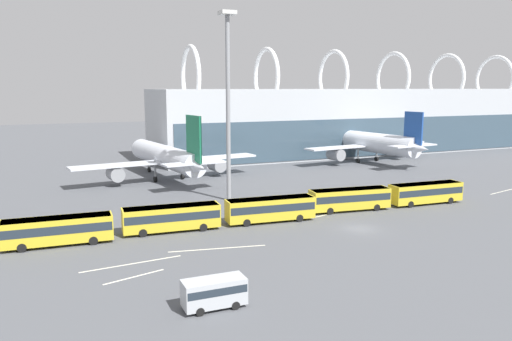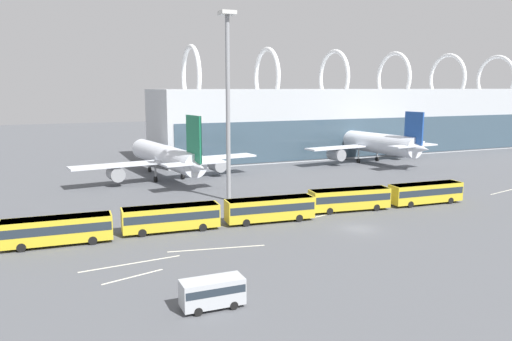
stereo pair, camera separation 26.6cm
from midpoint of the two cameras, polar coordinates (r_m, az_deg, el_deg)
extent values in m
plane|color=#515459|center=(65.68, 11.80, -6.55)|extent=(440.00, 440.00, 0.00)
cube|color=#B2B7BC|center=(151.36, 15.29, 5.65)|extent=(138.09, 24.44, 17.55)
cube|color=#384C5B|center=(142.20, 18.31, 3.89)|extent=(135.33, 0.20, 9.66)
torus|color=white|center=(123.15, -7.38, 10.66)|extent=(1.10, 14.98, 14.98)
torus|color=white|center=(130.07, 1.29, 10.66)|extent=(1.10, 14.98, 14.98)
torus|color=white|center=(139.56, 8.93, 10.47)|extent=(1.10, 14.98, 14.98)
torus|color=white|center=(151.12, 15.49, 10.16)|extent=(1.10, 14.98, 14.98)
torus|color=white|center=(164.31, 21.04, 9.79)|extent=(1.10, 14.98, 14.98)
torus|color=white|center=(178.79, 25.73, 9.41)|extent=(1.10, 14.98, 14.98)
cylinder|color=silver|center=(99.60, -10.23, 1.62)|extent=(8.18, 29.60, 4.29)
sphere|color=silver|center=(113.32, -12.86, 2.46)|extent=(4.21, 4.21, 4.21)
cone|color=silver|center=(86.18, -6.78, 0.50)|extent=(4.90, 6.92, 4.08)
cube|color=silver|center=(98.05, -9.85, 1.06)|extent=(37.34, 9.05, 0.35)
cylinder|color=gray|center=(95.13, -15.67, -0.37)|extent=(3.14, 3.97, 2.68)
cylinder|color=gray|center=(102.42, -4.39, 0.63)|extent=(3.14, 3.97, 2.68)
cube|color=#19724C|center=(86.24, -7.03, 3.62)|extent=(1.15, 5.60, 8.00)
cube|color=silver|center=(86.76, -6.98, 0.85)|extent=(11.49, 4.67, 0.28)
cylinder|color=gray|center=(109.07, -12.03, 1.04)|extent=(0.36, 0.36, 3.61)
cylinder|color=black|center=(109.34, -11.99, 0.11)|extent=(0.59, 1.15, 1.10)
cylinder|color=gray|center=(97.33, -11.36, 0.07)|extent=(0.36, 0.36, 3.61)
cylinder|color=black|center=(97.63, -11.32, -0.97)|extent=(0.59, 1.15, 1.10)
cylinder|color=gray|center=(99.29, -8.32, 0.34)|extent=(0.36, 0.36, 3.61)
cylinder|color=black|center=(99.59, -8.30, -0.68)|extent=(0.59, 1.15, 1.10)
cylinder|color=silver|center=(125.44, 12.16, 3.30)|extent=(8.90, 33.79, 4.67)
sphere|color=silver|center=(138.14, 7.46, 3.98)|extent=(4.58, 4.58, 4.58)
cone|color=silver|center=(113.78, 17.86, 2.45)|extent=(5.34, 7.85, 4.44)
cube|color=silver|center=(124.04, 12.78, 2.84)|extent=(35.62, 8.25, 0.35)
cylinder|color=gray|center=(117.70, 9.22, 1.81)|extent=(3.23, 4.25, 2.75)
cylinder|color=gray|center=(131.19, 15.92, 2.34)|extent=(3.23, 4.25, 2.75)
cube|color=#1E4799|center=(113.92, 17.66, 4.63)|extent=(1.03, 5.00, 7.12)
cube|color=silver|center=(114.27, 17.56, 2.73)|extent=(12.46, 4.72, 0.28)
cylinder|color=gray|center=(134.12, 8.88, 2.74)|extent=(0.36, 0.36, 3.93)
cylinder|color=black|center=(134.36, 8.86, 1.91)|extent=(0.59, 1.15, 1.10)
cylinder|color=gray|center=(122.18, 11.71, 2.01)|extent=(0.36, 0.36, 3.93)
cylinder|color=black|center=(122.44, 11.68, 1.10)|extent=(0.59, 1.15, 1.10)
cylinder|color=gray|center=(126.32, 13.76, 2.18)|extent=(0.36, 0.36, 3.93)
cylinder|color=black|center=(126.57, 13.72, 1.29)|extent=(0.59, 1.15, 1.10)
cube|color=gold|center=(61.75, -21.64, -6.31)|extent=(12.20, 3.37, 2.88)
cube|color=#232D38|center=(61.67, -21.66, -6.05)|extent=(11.96, 3.39, 1.01)
cube|color=silver|center=(61.40, -21.72, -5.07)|extent=(11.83, 3.27, 0.12)
cylinder|color=black|center=(63.33, -18.14, -6.96)|extent=(1.01, 0.35, 1.00)
cylinder|color=black|center=(60.85, -18.04, -7.62)|extent=(1.01, 0.35, 1.00)
cylinder|color=black|center=(63.57, -24.95, -7.32)|extent=(1.01, 0.35, 1.00)
cylinder|color=black|center=(61.10, -25.13, -7.99)|extent=(1.01, 0.35, 1.00)
cube|color=gold|center=(63.70, -9.56, -5.29)|extent=(12.24, 3.62, 2.88)
cube|color=#232D38|center=(63.63, -9.57, -5.04)|extent=(12.00, 3.63, 1.01)
cube|color=silver|center=(63.37, -9.60, -4.08)|extent=(11.87, 3.51, 0.12)
cylinder|color=black|center=(65.95, -6.50, -5.89)|extent=(1.02, 0.37, 1.00)
cylinder|color=black|center=(63.52, -5.98, -6.48)|extent=(1.02, 0.37, 1.00)
cylinder|color=black|center=(64.81, -13.01, -6.35)|extent=(1.02, 0.37, 1.00)
cylinder|color=black|center=(62.33, -12.74, -6.98)|extent=(1.02, 0.37, 1.00)
cube|color=gold|center=(67.26, 1.71, -4.37)|extent=(12.27, 3.80, 2.88)
cube|color=#232D38|center=(67.20, 1.71, -4.14)|extent=(12.03, 3.81, 1.01)
cube|color=silver|center=(66.95, 1.72, -3.23)|extent=(11.90, 3.69, 0.12)
cylinder|color=black|center=(70.07, 4.23, -4.94)|extent=(1.02, 0.38, 1.00)
cylinder|color=black|center=(67.77, 5.07, -5.45)|extent=(1.02, 0.38, 1.00)
cylinder|color=black|center=(67.64, -1.66, -5.44)|extent=(1.02, 0.38, 1.00)
cylinder|color=black|center=(65.25, -1.01, -6.00)|extent=(1.02, 0.38, 1.00)
cube|color=gold|center=(74.50, 10.75, -3.18)|extent=(12.32, 4.19, 2.88)
cube|color=#232D38|center=(74.43, 10.76, -2.96)|extent=(12.08, 4.19, 1.01)
cube|color=silver|center=(74.21, 10.78, -2.14)|extent=(11.95, 4.07, 0.12)
cylinder|color=black|center=(77.63, 12.75, -3.73)|extent=(1.03, 0.42, 1.00)
cylinder|color=black|center=(75.45, 13.71, -4.15)|extent=(1.03, 0.42, 1.00)
cylinder|color=black|center=(74.33, 7.69, -4.16)|extent=(1.03, 0.42, 1.00)
cylinder|color=black|center=(72.05, 8.53, -4.62)|extent=(1.03, 0.42, 1.00)
cube|color=gold|center=(81.84, 18.91, -2.39)|extent=(12.20, 3.42, 2.88)
cube|color=#232D38|center=(81.79, 18.92, -2.20)|extent=(11.96, 3.43, 1.01)
cube|color=silver|center=(81.58, 18.96, -1.45)|extent=(11.84, 3.31, 0.12)
cylinder|color=black|center=(85.44, 20.28, -2.89)|extent=(1.01, 0.35, 1.00)
cylinder|color=black|center=(83.54, 21.42, -3.23)|extent=(1.01, 0.35, 1.00)
cylinder|color=black|center=(80.85, 16.22, -3.35)|extent=(1.01, 0.35, 1.00)
cylinder|color=black|center=(78.84, 17.33, -3.73)|extent=(1.01, 0.35, 1.00)
cube|color=#B2B7BC|center=(42.07, -4.83, -13.64)|extent=(5.19, 2.16, 2.17)
cube|color=#232D38|center=(41.94, -4.84, -13.21)|extent=(5.04, 2.18, 0.65)
cylinder|color=black|center=(43.79, -3.30, -14.14)|extent=(0.70, 0.22, 0.70)
cylinder|color=black|center=(42.07, -2.36, -15.16)|extent=(0.70, 0.22, 0.70)
cylinder|color=black|center=(42.98, -7.21, -14.68)|extent=(0.70, 0.22, 0.70)
cylinder|color=black|center=(41.22, -6.43, -15.75)|extent=(0.70, 0.22, 0.70)
cylinder|color=gray|center=(78.52, -3.12, 6.91)|extent=(0.68, 0.68, 28.85)
cube|color=silver|center=(79.25, -3.22, 17.55)|extent=(2.36, 2.36, 0.59)
cube|color=silver|center=(98.63, 26.91, -2.04)|extent=(11.38, 3.07, 0.01)
cube|color=silver|center=(50.14, -13.71, -11.70)|extent=(6.11, 1.96, 0.01)
cube|color=silver|center=(56.90, -4.36, -8.88)|extent=(10.88, 2.24, 0.01)
cube|color=silver|center=(71.54, 7.76, -5.11)|extent=(5.92, 1.81, 0.01)
cube|color=silver|center=(53.65, -13.95, -10.29)|extent=(10.48, 1.23, 0.01)
camera|label=1|loc=(0.13, -89.91, 0.01)|focal=35.00mm
camera|label=2|loc=(0.13, 90.09, -0.01)|focal=35.00mm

